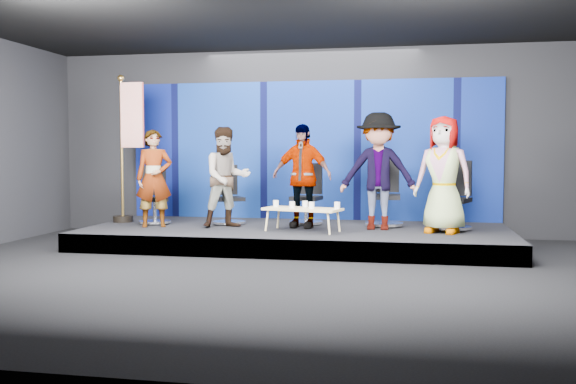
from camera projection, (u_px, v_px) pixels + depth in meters
name	position (u px, v px, depth m)	size (l,w,h in m)	color
ground	(263.00, 273.00, 8.33)	(10.00, 10.00, 0.00)	black
room_walls	(262.00, 84.00, 8.18)	(10.02, 8.02, 3.51)	black
riser	(297.00, 236.00, 10.77)	(7.00, 3.00, 0.30)	black
backdrop	(310.00, 150.00, 12.10)	(7.00, 0.08, 2.60)	#060C50
chair_a	(155.00, 205.00, 11.35)	(0.76, 0.76, 1.02)	silver
panelist_a	(154.00, 178.00, 10.82)	(0.60, 0.39, 1.65)	black
chair_b	(228.00, 205.00, 11.27)	(0.81, 0.81, 1.04)	silver
panelist_b	(227.00, 177.00, 10.73)	(0.82, 0.64, 1.69)	black
chair_c	(307.00, 204.00, 11.26)	(0.68, 0.68, 1.07)	silver
panelist_c	(302.00, 176.00, 10.73)	(1.02, 0.42, 1.73)	black
chair_d	(384.00, 204.00, 10.96)	(0.67, 0.67, 1.18)	silver
panelist_d	(378.00, 171.00, 10.44)	(1.23, 0.71, 1.91)	black
chair_e	(453.00, 207.00, 10.46)	(0.82, 0.82, 1.13)	silver
panelist_e	(443.00, 175.00, 10.00)	(0.89, 0.58, 1.83)	black
coffee_table	(302.00, 210.00, 10.21)	(1.32, 0.82, 0.38)	tan
mug_a	(276.00, 203.00, 10.43)	(0.09, 0.09, 0.11)	silver
mug_b	(292.00, 205.00, 10.17)	(0.09, 0.09, 0.11)	silver
mug_c	(305.00, 204.00, 10.34)	(0.09, 0.09, 0.10)	silver
mug_d	(311.00, 205.00, 10.07)	(0.09, 0.09, 0.11)	silver
mug_e	(337.00, 205.00, 10.06)	(0.09, 0.09, 0.11)	silver
flag_stand	(128.00, 145.00, 11.50)	(0.61, 0.35, 2.65)	black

